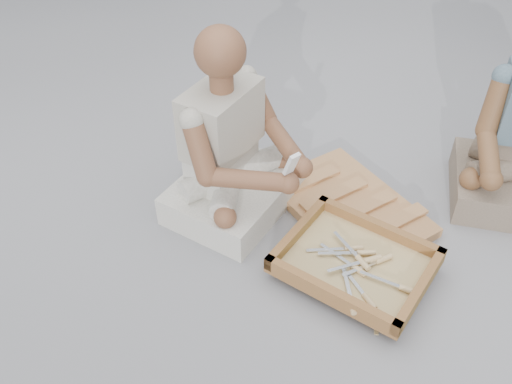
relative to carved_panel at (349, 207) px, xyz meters
The scene contains 22 objects.
ground 0.53m from the carved_panel, 100.63° to the right, with size 60.00×60.00×0.00m, color #97979C.
carved_panel is the anchor object (origin of this frame).
tool_tray 0.36m from the carved_panel, 56.31° to the right, with size 0.56×0.46×0.07m.
chisel_0 0.52m from the carved_panel, 38.00° to the right, with size 0.22×0.05×0.02m.
chisel_1 0.30m from the carved_panel, 60.93° to the right, with size 0.18×0.16×0.02m.
chisel_2 0.37m from the carved_panel, 54.30° to the right, with size 0.21×0.10×0.02m.
chisel_3 0.53m from the carved_panel, 53.42° to the right, with size 0.20×0.12×0.02m.
chisel_4 0.37m from the carved_panel, 42.55° to the right, with size 0.11×0.21×0.02m.
chisel_5 0.56m from the carved_panel, 59.17° to the right, with size 0.16×0.18×0.02m.
chisel_6 0.38m from the carved_panel, 49.87° to the right, with size 0.14×0.19×0.02m.
chisel_7 0.33m from the carved_panel, 52.64° to the right, with size 0.18×0.15×0.02m.
chisel_8 0.39m from the carved_panel, 57.46° to the right, with size 0.22×0.05×0.02m.
wood_chip_0 0.25m from the carved_panel, ahead, with size 0.02×0.01×0.00m, color #DBC681.
wood_chip_1 0.57m from the carved_panel, 39.56° to the right, with size 0.02×0.01×0.00m, color #DBC681.
wood_chip_2 0.27m from the carved_panel, 22.36° to the right, with size 0.02×0.01×0.00m, color #DBC681.
wood_chip_3 0.26m from the carved_panel, 28.64° to the right, with size 0.02×0.01×0.00m, color #DBC681.
wood_chip_4 0.12m from the carved_panel, 144.67° to the right, with size 0.02×0.01×0.00m, color #DBC681.
wood_chip_5 0.63m from the carved_panel, 50.43° to the right, with size 0.02×0.01×0.00m, color #DBC681.
wood_chip_6 0.18m from the carved_panel, 124.59° to the right, with size 0.02×0.01×0.00m, color #DBC681.
wood_chip_7 0.33m from the carved_panel, 76.43° to the right, with size 0.02×0.01×0.00m, color #DBC681.
craftsman 0.57m from the carved_panel, 146.24° to the right, with size 0.57×0.57×0.83m.
mobile_phone 0.50m from the carved_panel, 109.46° to the right, with size 0.06×0.05×0.11m.
Camera 1 is at (0.88, -1.16, 1.69)m, focal length 40.00 mm.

